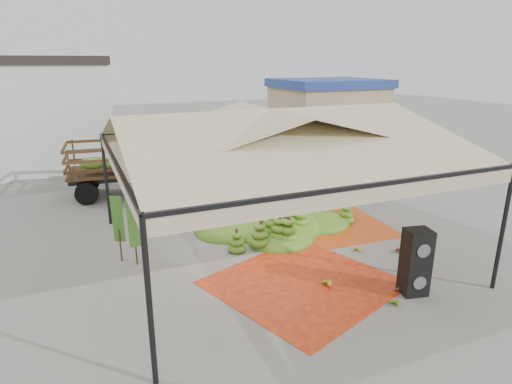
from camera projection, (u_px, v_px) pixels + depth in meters
name	position (u px, v px, depth m)	size (l,w,h in m)	color
ground	(270.00, 250.00, 12.24)	(90.00, 90.00, 0.00)	slate
canopy_tent	(271.00, 136.00, 11.26)	(8.10, 8.10, 4.00)	black
building_tan	(327.00, 112.00, 26.80)	(6.30, 5.30, 4.10)	tan
tarp_left	(303.00, 283.00, 10.45)	(3.94, 3.75, 0.01)	#D24C13
tarp_right	(324.00, 223.00, 14.31)	(3.70, 3.89, 0.01)	#D04813
banana_heap	(278.00, 211.00, 13.75)	(5.33, 4.38, 1.14)	#3B7819
hand_yellow_a	(356.00, 249.00, 12.14)	(0.38, 0.31, 0.17)	gold
hand_yellow_b	(324.00, 283.00, 10.24)	(0.46, 0.38, 0.21)	#AE9222
hand_red_a	(396.00, 249.00, 12.08)	(0.40, 0.33, 0.18)	#511A12
hand_red_b	(401.00, 290.00, 9.92)	(0.46, 0.37, 0.21)	#592A14
hand_green	(393.00, 303.00, 9.44)	(0.39, 0.32, 0.18)	#4E7718
hanging_bunches	(294.00, 149.00, 12.99)	(3.24, 0.24, 0.20)	#527C19
speaker_stack	(416.00, 262.00, 9.78)	(0.67, 0.61, 1.58)	black
banana_leaves	(132.00, 258.00, 11.78)	(0.96, 1.36, 3.70)	#25751F
vendor	(272.00, 189.00, 15.04)	(0.64, 0.42, 1.75)	gray
truck_left	(158.00, 159.00, 17.44)	(6.55, 2.74, 2.19)	#483018
truck_right	(290.00, 140.00, 20.15)	(8.00, 4.39, 2.61)	#4B3419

